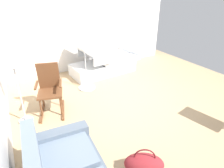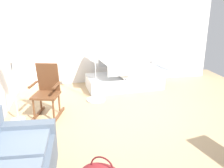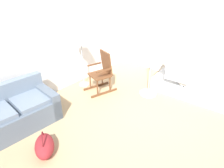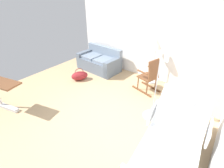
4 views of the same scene
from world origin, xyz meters
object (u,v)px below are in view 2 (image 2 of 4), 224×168
floor_lamp (10,58)px  iv_pole (96,90)px  hospital_bed (125,76)px  rocking_chair (47,91)px

floor_lamp → iv_pole: size_ratio=0.88×
hospital_bed → rocking_chair: bearing=125.6°
hospital_bed → iv_pole: iv_pole is taller
floor_lamp → iv_pole: 2.02m
rocking_chair → floor_lamp: 0.93m
hospital_bed → rocking_chair: (-1.35, 1.89, 0.18)m
rocking_chair → iv_pole: bearing=-59.2°
floor_lamp → hospital_bed: bearing=-58.5°
hospital_bed → iv_pole: 1.14m
floor_lamp → rocking_chair: bearing=-74.9°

